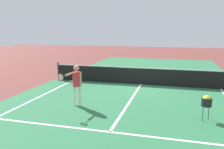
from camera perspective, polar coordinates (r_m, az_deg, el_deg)
ground_plane at (r=13.12m, az=7.09°, el=-2.43°), size 60.00×60.00×0.00m
court_surface_inbounds at (r=13.11m, az=7.09°, el=-2.42°), size 10.62×24.40×0.00m
line_sideline_left at (r=9.40m, az=-24.89°, el=-8.72°), size 0.10×11.89×0.01m
line_service_near at (r=7.15m, az=-0.53°, el=-13.85°), size 8.22×0.10×0.01m
line_center_service at (r=10.06m, az=4.45°, el=-6.45°), size 0.10×6.40×0.01m
net at (r=13.01m, az=7.14°, el=-0.31°), size 10.24×0.09×1.07m
player_near at (r=9.26m, az=-8.71°, el=-1.59°), size 0.58×1.18×1.64m
ball_hopper at (r=8.37m, az=22.13°, el=-6.04°), size 0.34×0.34×0.87m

